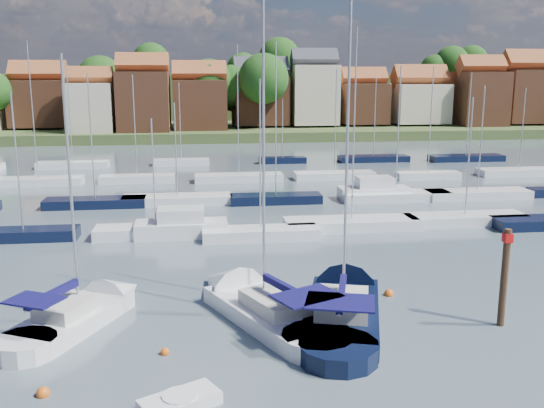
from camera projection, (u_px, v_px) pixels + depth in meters
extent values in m
plane|color=#485762|center=(234.00, 187.00, 66.57)|extent=(260.00, 260.00, 0.00)
cube|color=silver|center=(74.00, 322.00, 29.96)|extent=(5.48, 7.20, 1.20)
cone|color=silver|center=(122.00, 294.00, 33.79)|extent=(3.94, 4.14, 2.78)
cylinder|color=silver|center=(26.00, 350.00, 26.89)|extent=(3.73, 3.73, 1.20)
cube|color=beige|center=(67.00, 307.00, 29.33)|extent=(2.99, 3.35, 0.70)
cylinder|color=#B2B2B7|center=(70.00, 186.00, 28.95)|extent=(0.14, 0.14, 12.34)
cylinder|color=#B2B2B7|center=(53.00, 297.00, 28.30)|extent=(1.75, 3.35, 0.10)
cube|color=#100D45|center=(52.00, 294.00, 28.26)|extent=(1.85, 3.28, 0.35)
cube|color=#100D45|center=(34.00, 300.00, 27.12)|extent=(2.86, 2.55, 0.08)
cube|color=silver|center=(270.00, 316.00, 30.70)|extent=(6.61, 8.92, 1.20)
cone|color=silver|center=(223.00, 286.00, 34.95)|extent=(4.81, 5.09, 3.43)
cylinder|color=silver|center=(318.00, 346.00, 27.30)|extent=(4.57, 4.57, 1.20)
cube|color=beige|center=(276.00, 302.00, 30.03)|extent=(3.63, 4.13, 0.70)
cylinder|color=#B2B2B7|center=(264.00, 153.00, 29.43)|extent=(0.14, 0.14, 15.26)
cylinder|color=#B2B2B7|center=(289.00, 293.00, 28.90)|extent=(2.03, 4.19, 0.10)
cube|color=#100D45|center=(289.00, 290.00, 28.87)|extent=(2.12, 4.07, 0.35)
cube|color=#100D45|center=(307.00, 296.00, 27.61)|extent=(3.52, 3.10, 0.08)
cube|color=black|center=(342.00, 317.00, 30.57)|extent=(5.85, 9.27, 1.20)
cone|color=black|center=(346.00, 282.00, 35.77)|extent=(4.61, 5.02, 3.59)
cylinder|color=black|center=(338.00, 355.00, 26.42)|extent=(4.44, 4.44, 1.20)
cube|color=beige|center=(342.00, 304.00, 29.80)|extent=(3.41, 4.14, 0.70)
cylinder|color=#B2B2B7|center=(347.00, 143.00, 29.30)|extent=(0.14, 0.14, 16.30)
cylinder|color=#B2B2B7|center=(342.00, 296.00, 28.46)|extent=(1.43, 4.62, 0.10)
cube|color=#100D45|center=(342.00, 293.00, 28.43)|extent=(1.56, 4.45, 0.35)
cube|color=#100D45|center=(340.00, 302.00, 26.90)|extent=(3.53, 2.92, 0.08)
cube|color=silver|center=(180.00, 403.00, 22.68)|extent=(3.25, 2.60, 0.58)
cylinder|color=silver|center=(180.00, 399.00, 22.65)|extent=(1.37, 1.37, 0.37)
cylinder|color=#4C331E|center=(502.00, 300.00, 29.90)|extent=(0.36, 0.36, 7.20)
cube|color=red|center=(508.00, 238.00, 29.22)|extent=(0.40, 0.40, 0.44)
sphere|color=#D85914|center=(43.00, 396.00, 23.60)|extent=(0.53, 0.53, 0.53)
sphere|color=#D85914|center=(165.00, 354.00, 27.07)|extent=(0.41, 0.41, 0.41)
sphere|color=beige|center=(347.00, 362.00, 26.35)|extent=(0.42, 0.42, 0.42)
sphere|color=#D85914|center=(389.00, 295.00, 34.22)|extent=(0.53, 0.53, 0.53)
cube|color=black|center=(24.00, 235.00, 45.54)|extent=(8.01, 2.24, 1.00)
cylinder|color=#B2B2B7|center=(17.00, 162.00, 44.36)|extent=(0.12, 0.12, 10.16)
cube|color=silver|center=(156.00, 232.00, 46.41)|extent=(9.22, 2.58, 1.00)
cylinder|color=#B2B2B7|center=(153.00, 173.00, 45.44)|extent=(0.12, 0.12, 8.18)
cube|color=silver|center=(260.00, 234.00, 45.84)|extent=(8.78, 2.46, 1.00)
cylinder|color=#B2B2B7|center=(260.00, 155.00, 44.56)|extent=(0.12, 0.12, 11.06)
cube|color=silver|center=(351.00, 225.00, 48.76)|extent=(10.79, 3.02, 1.00)
cylinder|color=#B2B2B7|center=(354.00, 126.00, 47.08)|extent=(0.12, 0.12, 14.87)
cube|color=silver|center=(465.00, 220.00, 50.30)|extent=(10.13, 2.84, 1.00)
cylinder|color=#B2B2B7|center=(469.00, 157.00, 49.18)|extent=(0.12, 0.12, 9.59)
cube|color=silver|center=(182.00, 230.00, 46.43)|extent=(7.00, 2.60, 1.40)
cube|color=silver|center=(181.00, 216.00, 46.19)|extent=(3.50, 2.20, 1.30)
cube|color=black|center=(95.00, 203.00, 56.73)|extent=(9.30, 2.60, 1.00)
cylinder|color=#B2B2B7|center=(91.00, 137.00, 55.41)|extent=(0.12, 0.12, 11.48)
cube|color=silver|center=(177.00, 200.00, 58.03)|extent=(10.40, 2.91, 1.00)
cylinder|color=#B2B2B7|center=(176.00, 150.00, 56.99)|extent=(0.12, 0.12, 8.77)
cube|color=black|center=(276.00, 199.00, 58.47)|extent=(8.80, 2.46, 1.00)
cylinder|color=#B2B2B7|center=(276.00, 120.00, 56.85)|extent=(0.12, 0.12, 14.33)
cube|color=silver|center=(395.00, 197.00, 59.82)|extent=(10.73, 3.00, 1.00)
cylinder|color=#B2B2B7|center=(398.00, 130.00, 58.42)|extent=(0.12, 0.12, 12.14)
cube|color=silver|center=(477.00, 195.00, 60.66)|extent=(10.48, 2.93, 1.00)
cylinder|color=#B2B2B7|center=(481.00, 139.00, 59.46)|extent=(0.12, 0.12, 10.28)
cube|color=silver|center=(374.00, 194.00, 60.36)|extent=(7.00, 2.60, 1.40)
cube|color=silver|center=(374.00, 183.00, 60.13)|extent=(3.50, 2.20, 1.30)
cube|color=silver|center=(38.00, 182.00, 67.93)|extent=(9.71, 2.72, 1.00)
cylinder|color=#B2B2B7|center=(32.00, 111.00, 66.24)|extent=(0.12, 0.12, 14.88)
cube|color=silver|center=(137.00, 179.00, 69.55)|extent=(8.49, 2.38, 1.00)
cylinder|color=#B2B2B7|center=(135.00, 126.00, 68.24)|extent=(0.12, 0.12, 11.31)
cube|color=silver|center=(239.00, 178.00, 70.26)|extent=(10.16, 2.85, 1.00)
cylinder|color=#B2B2B7|center=(238.00, 111.00, 68.61)|extent=(0.12, 0.12, 14.59)
cube|color=silver|center=(334.00, 176.00, 71.77)|extent=(9.53, 2.67, 1.00)
cylinder|color=#B2B2B7|center=(336.00, 121.00, 70.40)|extent=(0.12, 0.12, 11.91)
cube|color=silver|center=(428.00, 176.00, 71.76)|extent=(7.62, 2.13, 1.00)
cylinder|color=#B2B2B7|center=(431.00, 120.00, 70.37)|extent=(0.12, 0.12, 12.13)
cube|color=silver|center=(519.00, 173.00, 74.29)|extent=(10.17, 2.85, 1.00)
cylinder|color=#B2B2B7|center=(523.00, 129.00, 73.15)|extent=(0.12, 0.12, 9.73)
cube|color=silver|center=(73.00, 165.00, 80.08)|extent=(9.24, 2.59, 1.00)
cylinder|color=#B2B2B7|center=(69.00, 111.00, 78.57)|extent=(0.12, 0.12, 13.17)
cube|color=silver|center=(181.00, 163.00, 82.53)|extent=(7.57, 2.12, 1.00)
cylinder|color=#B2B2B7|center=(180.00, 121.00, 81.34)|extent=(0.12, 0.12, 10.24)
cube|color=black|center=(282.00, 161.00, 84.40)|extent=(6.58, 1.84, 1.00)
cylinder|color=#B2B2B7|center=(283.00, 128.00, 83.45)|extent=(0.12, 0.12, 8.01)
cube|color=black|center=(373.00, 159.00, 85.94)|extent=(9.92, 2.78, 1.00)
cylinder|color=#B2B2B7|center=(375.00, 117.00, 84.68)|extent=(0.12, 0.12, 10.92)
cube|color=black|center=(466.00, 158.00, 86.57)|extent=(10.55, 2.95, 1.00)
cylinder|color=#B2B2B7|center=(469.00, 114.00, 85.24)|extent=(0.12, 0.12, 11.51)
cube|color=#4A5A2D|center=(213.00, 126.00, 141.17)|extent=(200.00, 70.00, 3.00)
cube|color=#4A5A2D|center=(210.00, 100.00, 164.42)|extent=(200.00, 60.00, 14.00)
cube|color=brown|center=(41.00, 103.00, 117.10)|extent=(10.37, 9.97, 8.73)
cube|color=brown|center=(38.00, 74.00, 115.91)|extent=(10.57, 5.13, 5.13)
cube|color=beige|center=(91.00, 108.00, 110.02)|extent=(8.09, 8.80, 8.96)
cube|color=brown|center=(89.00, 77.00, 108.86)|extent=(8.25, 4.00, 4.00)
cube|color=brown|center=(144.00, 102.00, 111.86)|extent=(9.36, 10.17, 10.97)
cube|color=brown|center=(142.00, 65.00, 110.45)|extent=(9.54, 4.63, 4.63)
cube|color=brown|center=(200.00, 105.00, 114.94)|extent=(9.90, 8.56, 9.42)
cube|color=brown|center=(199.00, 73.00, 113.69)|extent=(10.10, 4.90, 4.90)
cube|color=brown|center=(261.00, 100.00, 121.14)|extent=(10.59, 8.93, 9.49)
cube|color=#383A42|center=(261.00, 69.00, 119.86)|extent=(10.80, 5.24, 5.24)
cube|color=beige|center=(314.00, 95.00, 121.39)|extent=(9.01, 8.61, 11.65)
cube|color=#383A42|center=(314.00, 59.00, 119.92)|extent=(9.19, 4.46, 4.46)
cube|color=brown|center=(363.00, 103.00, 124.22)|extent=(9.10, 9.34, 8.00)
cube|color=brown|center=(363.00, 78.00, 123.14)|extent=(9.28, 4.50, 4.50)
cube|color=beige|center=(418.00, 103.00, 125.28)|extent=(10.86, 9.59, 7.88)
cube|color=brown|center=(420.00, 77.00, 124.16)|extent=(11.07, 5.37, 5.37)
cube|color=brown|center=(479.00, 99.00, 123.93)|extent=(9.18, 9.96, 10.97)
cube|color=brown|center=(481.00, 66.00, 122.53)|extent=(9.36, 4.54, 4.54)
cube|color=brown|center=(528.00, 96.00, 126.48)|extent=(11.39, 9.67, 10.76)
cube|color=brown|center=(531.00, 63.00, 125.04)|extent=(11.62, 5.64, 5.64)
cylinder|color=#382619|center=(450.00, 89.00, 144.93)|extent=(0.50, 0.50, 4.47)
sphere|color=#2A551A|center=(452.00, 63.00, 143.65)|extent=(8.18, 8.18, 8.18)
cylinder|color=#382619|center=(233.00, 117.00, 120.42)|extent=(0.50, 0.50, 4.46)
sphere|color=#2A551A|center=(233.00, 86.00, 119.14)|extent=(8.15, 8.15, 8.15)
cylinder|color=#382619|center=(279.00, 90.00, 138.06)|extent=(0.50, 0.50, 5.15)
sphere|color=#2A551A|center=(280.00, 58.00, 136.58)|extent=(9.41, 9.41, 9.41)
cylinder|color=#382619|center=(152.00, 89.00, 137.07)|extent=(0.50, 0.50, 4.56)
sphere|color=#2A551A|center=(151.00, 61.00, 135.76)|extent=(8.34, 8.34, 8.34)
cylinder|color=#382619|center=(102.00, 113.00, 126.11)|extent=(0.50, 0.50, 5.15)
sphere|color=#2A551A|center=(100.00, 79.00, 124.63)|extent=(9.42, 9.42, 9.42)
cylinder|color=#382619|center=(27.00, 100.00, 125.68)|extent=(0.50, 0.50, 3.42)
sphere|color=#2A551A|center=(25.00, 77.00, 124.70)|extent=(6.26, 6.26, 6.26)
cylinder|color=#382619|center=(278.00, 115.00, 130.26)|extent=(0.50, 0.50, 3.77)
sphere|color=#2A551A|center=(278.00, 91.00, 129.18)|extent=(6.89, 6.89, 6.89)
cylinder|color=#382619|center=(264.00, 116.00, 116.18)|extent=(0.50, 0.50, 5.21)
sphere|color=#2A551A|center=(264.00, 79.00, 114.68)|extent=(9.53, 9.53, 9.53)
cylinder|color=#382619|center=(497.00, 116.00, 133.25)|extent=(0.50, 0.50, 2.97)
sphere|color=#2A551A|center=(498.00, 97.00, 132.39)|extent=(5.44, 5.44, 5.44)
cylinder|color=#382619|center=(210.00, 117.00, 117.70)|extent=(0.50, 0.50, 4.84)
sphere|color=#2A551A|center=(209.00, 82.00, 116.31)|extent=(8.85, 8.85, 8.85)
cylinder|color=#382619|center=(433.00, 91.00, 144.71)|extent=(0.50, 0.50, 3.72)
sphere|color=#2A551A|center=(434.00, 69.00, 143.64)|extent=(6.80, 6.80, 6.80)
cylinder|color=#382619|center=(478.00, 116.00, 124.90)|extent=(0.50, 0.50, 4.05)
sphere|color=#2A551A|center=(480.00, 89.00, 123.74)|extent=(7.40, 7.40, 7.40)
cylinder|color=#382619|center=(243.00, 93.00, 136.80)|extent=(0.50, 0.50, 3.93)
sphere|color=#2A551A|center=(243.00, 69.00, 135.67)|extent=(7.19, 7.19, 7.19)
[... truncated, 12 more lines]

